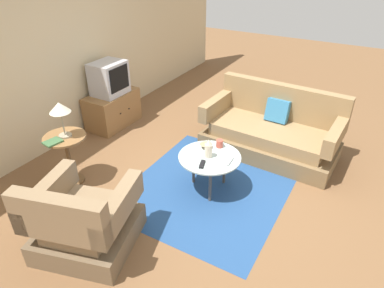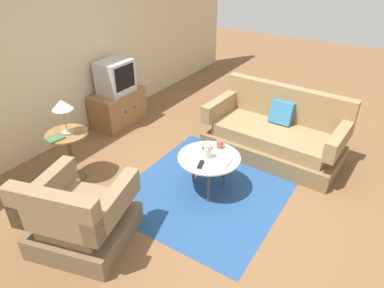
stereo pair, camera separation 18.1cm
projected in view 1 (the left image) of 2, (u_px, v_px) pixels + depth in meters
ground_plane at (205, 187)px, 4.25m from camera, size 16.00×16.00×0.00m
back_wall at (46, 51)px, 4.59m from camera, size 9.00×0.12×2.70m
area_rug at (209, 188)px, 4.23m from camera, size 2.03×1.80×0.00m
armchair at (84, 223)px, 3.27m from camera, size 1.06×1.07×0.86m
couch at (271, 132)px, 4.82m from camera, size 0.97×1.87×0.92m
coffee_table at (210, 159)px, 4.01m from camera, size 0.73×0.73×0.47m
side_table at (67, 150)px, 4.12m from camera, size 0.50×0.50×0.65m
tv_stand at (113, 109)px, 5.55m from camera, size 0.86×0.51×0.55m
television at (109, 78)px, 5.28m from camera, size 0.51×0.42×0.50m
table_lamp at (60, 109)px, 3.85m from camera, size 0.24×0.24×0.43m
vase at (209, 148)px, 3.92m from camera, size 0.09×0.09×0.23m
mug at (220, 143)px, 4.15m from camera, size 0.13×0.08×0.09m
bowl at (206, 146)px, 4.13m from camera, size 0.14×0.14×0.05m
tv_remote_dark at (202, 164)px, 3.83m from camera, size 0.16×0.09×0.02m
tv_remote_silver at (229, 161)px, 3.88m from camera, size 0.18×0.06×0.02m
book at (53, 142)px, 3.89m from camera, size 0.21×0.18×0.02m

